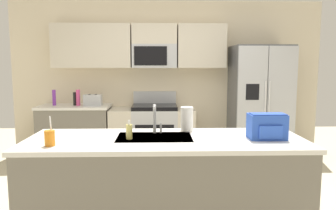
{
  "coord_description": "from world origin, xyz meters",
  "views": [
    {
      "loc": [
        -0.14,
        -3.49,
        1.56
      ],
      "look_at": [
        -0.02,
        0.6,
        1.05
      ],
      "focal_mm": 35.13,
      "sensor_mm": 36.0,
      "label": 1
    }
  ],
  "objects_px": {
    "pepper_mill": "(75,99)",
    "bottle_purple": "(54,98)",
    "soap_dispenser": "(129,131)",
    "backpack": "(267,126)",
    "refrigerator": "(259,104)",
    "sink_faucet": "(155,116)",
    "range_oven": "(152,133)",
    "drink_cup_orange": "(50,138)",
    "paper_towel_roll": "(187,119)",
    "toaster": "(93,100)",
    "bottle_pink": "(78,98)"
  },
  "relations": [
    {
      "from": "pepper_mill",
      "to": "bottle_purple",
      "type": "relative_size",
      "value": 0.85
    },
    {
      "from": "soap_dispenser",
      "to": "backpack",
      "type": "distance_m",
      "value": 1.22
    },
    {
      "from": "refrigerator",
      "to": "sink_faucet",
      "type": "bearing_deg",
      "value": -127.85
    },
    {
      "from": "range_oven",
      "to": "sink_faucet",
      "type": "xyz_separation_m",
      "value": [
        0.07,
        -2.21,
        0.62
      ]
    },
    {
      "from": "drink_cup_orange",
      "to": "paper_towel_roll",
      "type": "bearing_deg",
      "value": 26.07
    },
    {
      "from": "refrigerator",
      "to": "range_oven",
      "type": "bearing_deg",
      "value": 177.62
    },
    {
      "from": "toaster",
      "to": "bottle_purple",
      "type": "relative_size",
      "value": 1.12
    },
    {
      "from": "soap_dispenser",
      "to": "toaster",
      "type": "bearing_deg",
      "value": 108.38
    },
    {
      "from": "toaster",
      "to": "backpack",
      "type": "relative_size",
      "value": 0.87
    },
    {
      "from": "drink_cup_orange",
      "to": "soap_dispenser",
      "type": "distance_m",
      "value": 0.66
    },
    {
      "from": "refrigerator",
      "to": "paper_towel_roll",
      "type": "relative_size",
      "value": 7.71
    },
    {
      "from": "sink_faucet",
      "to": "range_oven",
      "type": "bearing_deg",
      "value": 91.84
    },
    {
      "from": "refrigerator",
      "to": "pepper_mill",
      "type": "distance_m",
      "value": 2.98
    },
    {
      "from": "bottle_pink",
      "to": "backpack",
      "type": "height_order",
      "value": "bottle_pink"
    },
    {
      "from": "refrigerator",
      "to": "sink_faucet",
      "type": "xyz_separation_m",
      "value": [
        -1.66,
        -2.14,
        0.14
      ]
    },
    {
      "from": "drink_cup_orange",
      "to": "soap_dispenser",
      "type": "bearing_deg",
      "value": 19.72
    },
    {
      "from": "pepper_mill",
      "to": "sink_faucet",
      "type": "bearing_deg",
      "value": -59.17
    },
    {
      "from": "refrigerator",
      "to": "sink_faucet",
      "type": "distance_m",
      "value": 2.71
    },
    {
      "from": "pepper_mill",
      "to": "soap_dispenser",
      "type": "relative_size",
      "value": 1.24
    },
    {
      "from": "bottle_pink",
      "to": "sink_faucet",
      "type": "relative_size",
      "value": 0.91
    },
    {
      "from": "sink_faucet",
      "to": "drink_cup_orange",
      "type": "height_order",
      "value": "sink_faucet"
    },
    {
      "from": "bottle_purple",
      "to": "backpack",
      "type": "xyz_separation_m",
      "value": [
        2.64,
        -2.45,
        -0.01
      ]
    },
    {
      "from": "refrigerator",
      "to": "drink_cup_orange",
      "type": "relative_size",
      "value": 7.5
    },
    {
      "from": "range_oven",
      "to": "sink_faucet",
      "type": "height_order",
      "value": "sink_faucet"
    },
    {
      "from": "toaster",
      "to": "bottle_pink",
      "type": "bearing_deg",
      "value": 176.01
    },
    {
      "from": "pepper_mill",
      "to": "sink_faucet",
      "type": "distance_m",
      "value": 2.57
    },
    {
      "from": "range_oven",
      "to": "backpack",
      "type": "xyz_separation_m",
      "value": [
        1.07,
        -2.45,
        0.57
      ]
    },
    {
      "from": "sink_faucet",
      "to": "paper_towel_roll",
      "type": "relative_size",
      "value": 1.17
    },
    {
      "from": "range_oven",
      "to": "paper_towel_roll",
      "type": "relative_size",
      "value": 5.67
    },
    {
      "from": "backpack",
      "to": "bottle_pink",
      "type": "bearing_deg",
      "value": 132.98
    },
    {
      "from": "range_oven",
      "to": "backpack",
      "type": "distance_m",
      "value": 2.73
    },
    {
      "from": "bottle_purple",
      "to": "backpack",
      "type": "relative_size",
      "value": 0.78
    },
    {
      "from": "bottle_pink",
      "to": "soap_dispenser",
      "type": "relative_size",
      "value": 1.5
    },
    {
      "from": "bottle_purple",
      "to": "range_oven",
      "type": "bearing_deg",
      "value": -0.07
    },
    {
      "from": "paper_towel_roll",
      "to": "bottle_pink",
      "type": "bearing_deg",
      "value": 127.47
    },
    {
      "from": "toaster",
      "to": "sink_faucet",
      "type": "xyz_separation_m",
      "value": [
        1.02,
        -2.16,
        0.08
      ]
    },
    {
      "from": "soap_dispenser",
      "to": "paper_towel_roll",
      "type": "height_order",
      "value": "paper_towel_roll"
    },
    {
      "from": "range_oven",
      "to": "backpack",
      "type": "height_order",
      "value": "backpack"
    },
    {
      "from": "refrigerator",
      "to": "soap_dispenser",
      "type": "bearing_deg",
      "value": -128.71
    },
    {
      "from": "refrigerator",
      "to": "soap_dispenser",
      "type": "distance_m",
      "value": 3.02
    },
    {
      "from": "range_oven",
      "to": "toaster",
      "type": "xyz_separation_m",
      "value": [
        -0.95,
        -0.05,
        0.55
      ]
    },
    {
      "from": "sink_faucet",
      "to": "drink_cup_orange",
      "type": "distance_m",
      "value": 0.97
    },
    {
      "from": "bottle_purple",
      "to": "soap_dispenser",
      "type": "relative_size",
      "value": 1.47
    },
    {
      "from": "paper_towel_roll",
      "to": "drink_cup_orange",
      "type": "bearing_deg",
      "value": -153.93
    },
    {
      "from": "toaster",
      "to": "bottle_purple",
      "type": "bearing_deg",
      "value": 175.05
    },
    {
      "from": "sink_faucet",
      "to": "paper_towel_roll",
      "type": "distance_m",
      "value": 0.34
    },
    {
      "from": "paper_towel_roll",
      "to": "backpack",
      "type": "distance_m",
      "value": 0.77
    },
    {
      "from": "range_oven",
      "to": "pepper_mill",
      "type": "bearing_deg",
      "value": -179.88
    },
    {
      "from": "range_oven",
      "to": "toaster",
      "type": "height_order",
      "value": "range_oven"
    },
    {
      "from": "range_oven",
      "to": "pepper_mill",
      "type": "height_order",
      "value": "pepper_mill"
    }
  ]
}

